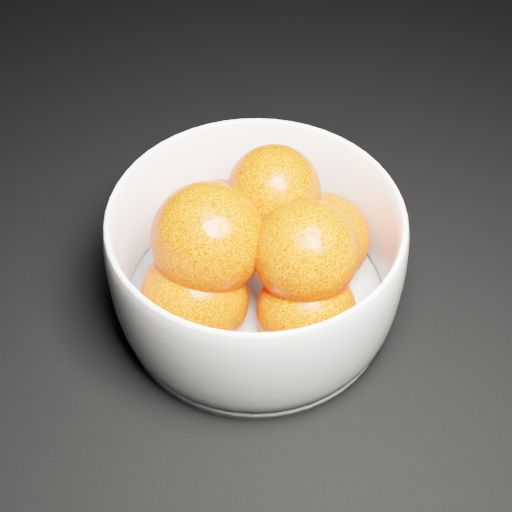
{
  "coord_description": "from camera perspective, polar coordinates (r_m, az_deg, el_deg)",
  "views": [
    {
      "loc": [
        0.05,
        -0.09,
        0.44
      ],
      "look_at": [
        0.04,
        0.25,
        0.06
      ],
      "focal_mm": 50.0,
      "sensor_mm": 36.0,
      "label": 1
    }
  ],
  "objects": [
    {
      "name": "orange_pile",
      "position": [
        0.51,
        0.07,
        0.37
      ],
      "size": [
        0.17,
        0.15,
        0.12
      ],
      "color": "#FF410D",
      "rests_on": "bowl"
    },
    {
      "name": "bowl",
      "position": [
        0.52,
        -0.0,
        -0.38
      ],
      "size": [
        0.21,
        0.21,
        0.1
      ],
      "rotation": [
        0.0,
        0.0,
        -0.21
      ],
      "color": "silver",
      "rests_on": "ground"
    }
  ]
}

